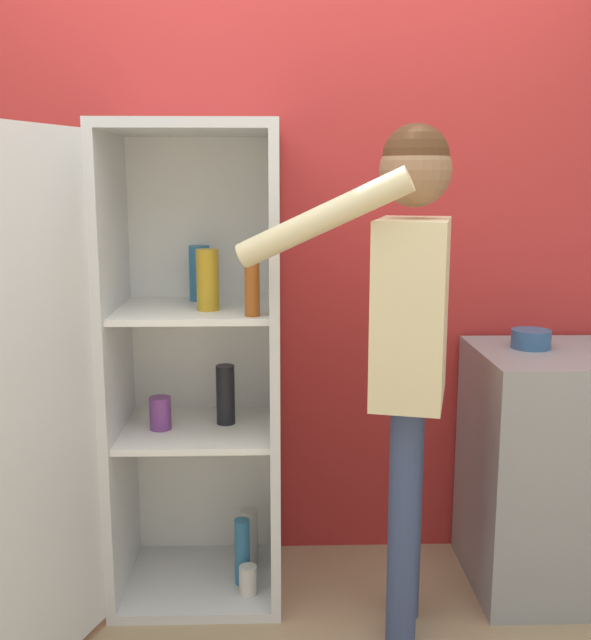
# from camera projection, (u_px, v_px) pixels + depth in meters

# --- Properties ---
(wall_back) EXTENTS (7.00, 0.06, 2.55)m
(wall_back) POSITION_uv_depth(u_px,v_px,m) (287.00, 250.00, 3.02)
(wall_back) COLOR #B72D2D
(wall_back) RESTS_ON ground_plane
(refrigerator) EXTENTS (0.88, 1.13, 1.75)m
(refrigerator) POSITION_uv_depth(u_px,v_px,m) (165.00, 374.00, 2.68)
(refrigerator) COLOR silver
(refrigerator) RESTS_ON ground_plane
(person) EXTENTS (0.73, 0.51, 1.73)m
(person) POSITION_uv_depth(u_px,v_px,m) (408.00, 314.00, 2.44)
(person) COLOR #384770
(person) RESTS_ON ground_plane
(counter) EXTENTS (0.75, 0.59, 0.93)m
(counter) POSITION_uv_depth(u_px,v_px,m) (571.00, 469.00, 2.86)
(counter) COLOR gray
(counter) RESTS_ON ground_plane
(bowl) EXTENTS (0.15, 0.15, 0.07)m
(bowl) POSITION_uv_depth(u_px,v_px,m) (531.00, 339.00, 2.83)
(bowl) COLOR #335B8E
(bowl) RESTS_ON counter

